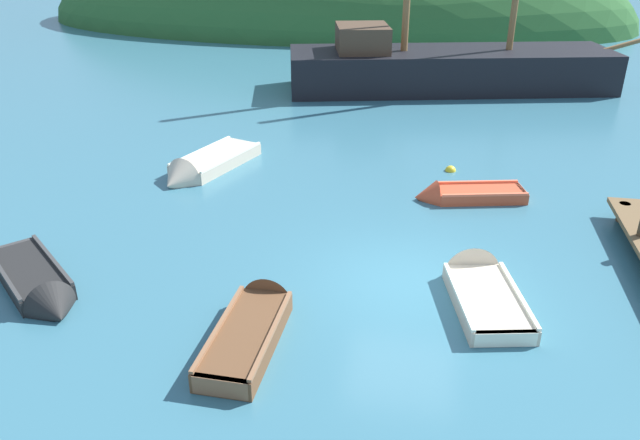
{
  "coord_description": "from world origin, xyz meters",
  "views": [
    {
      "loc": [
        0.2,
        -11.64,
        7.13
      ],
      "look_at": [
        -2.3,
        2.21,
        0.23
      ],
      "focal_mm": 35.09,
      "sensor_mm": 36.0,
      "label": 1
    }
  ],
  "objects_px": {
    "rowboat_outer_right": "(38,287)",
    "buoy_yellow": "(450,171)",
    "rowboat_far": "(462,196)",
    "rowboat_outer_left": "(254,325)",
    "rowboat_near_dock": "(203,168)",
    "rowboat_portside": "(479,289)",
    "sailing_ship": "(446,75)"
  },
  "relations": [
    {
      "from": "rowboat_outer_right",
      "to": "buoy_yellow",
      "type": "xyz_separation_m",
      "value": [
        8.58,
        8.52,
        -0.12
      ]
    },
    {
      "from": "rowboat_far",
      "to": "buoy_yellow",
      "type": "relative_size",
      "value": 9.55
    },
    {
      "from": "rowboat_outer_left",
      "to": "rowboat_far",
      "type": "xyz_separation_m",
      "value": [
        4.03,
        6.93,
        -0.04
      ]
    },
    {
      "from": "buoy_yellow",
      "to": "rowboat_near_dock",
      "type": "bearing_deg",
      "value": -168.98
    },
    {
      "from": "rowboat_outer_left",
      "to": "buoy_yellow",
      "type": "xyz_separation_m",
      "value": [
        3.73,
        9.05,
        -0.13
      ]
    },
    {
      "from": "rowboat_portside",
      "to": "rowboat_outer_right",
      "type": "bearing_deg",
      "value": 87.89
    },
    {
      "from": "rowboat_portside",
      "to": "rowboat_outer_left",
      "type": "height_order",
      "value": "rowboat_portside"
    },
    {
      "from": "rowboat_near_dock",
      "to": "buoy_yellow",
      "type": "bearing_deg",
      "value": 120.07
    },
    {
      "from": "rowboat_near_dock",
      "to": "sailing_ship",
      "type": "bearing_deg",
      "value": 166.88
    },
    {
      "from": "sailing_ship",
      "to": "rowboat_outer_left",
      "type": "height_order",
      "value": "sailing_ship"
    },
    {
      "from": "sailing_ship",
      "to": "rowboat_outer_right",
      "type": "height_order",
      "value": "sailing_ship"
    },
    {
      "from": "rowboat_outer_right",
      "to": "buoy_yellow",
      "type": "distance_m",
      "value": 12.09
    },
    {
      "from": "rowboat_near_dock",
      "to": "rowboat_outer_left",
      "type": "relative_size",
      "value": 1.17
    },
    {
      "from": "rowboat_near_dock",
      "to": "rowboat_outer_left",
      "type": "xyz_separation_m",
      "value": [
        3.75,
        -7.6,
        0.01
      ]
    },
    {
      "from": "rowboat_near_dock",
      "to": "rowboat_outer_right",
      "type": "bearing_deg",
      "value": 10.22
    },
    {
      "from": "rowboat_outer_left",
      "to": "buoy_yellow",
      "type": "height_order",
      "value": "rowboat_outer_left"
    },
    {
      "from": "rowboat_outer_right",
      "to": "rowboat_far",
      "type": "height_order",
      "value": "rowboat_outer_right"
    },
    {
      "from": "rowboat_portside",
      "to": "rowboat_far",
      "type": "distance_m",
      "value": 4.82
    },
    {
      "from": "rowboat_outer_right",
      "to": "rowboat_near_dock",
      "type": "bearing_deg",
      "value": 122.78
    },
    {
      "from": "sailing_ship",
      "to": "rowboat_portside",
      "type": "relative_size",
      "value": 5.11
    },
    {
      "from": "rowboat_portside",
      "to": "rowboat_outer_left",
      "type": "bearing_deg",
      "value": 104.41
    },
    {
      "from": "buoy_yellow",
      "to": "sailing_ship",
      "type": "bearing_deg",
      "value": 90.99
    },
    {
      "from": "rowboat_outer_left",
      "to": "rowboat_far",
      "type": "relative_size",
      "value": 1.09
    },
    {
      "from": "rowboat_outer_right",
      "to": "rowboat_portside",
      "type": "bearing_deg",
      "value": 51.46
    },
    {
      "from": "rowboat_outer_left",
      "to": "rowboat_near_dock",
      "type": "bearing_deg",
      "value": 27.75
    },
    {
      "from": "rowboat_outer_left",
      "to": "rowboat_outer_right",
      "type": "bearing_deg",
      "value": 85.21
    },
    {
      "from": "buoy_yellow",
      "to": "rowboat_portside",
      "type": "bearing_deg",
      "value": -85.57
    },
    {
      "from": "rowboat_outer_right",
      "to": "rowboat_outer_left",
      "type": "height_order",
      "value": "rowboat_outer_left"
    },
    {
      "from": "rowboat_near_dock",
      "to": "rowboat_portside",
      "type": "xyz_separation_m",
      "value": [
        8.02,
        -5.48,
        -0.02
      ]
    },
    {
      "from": "sailing_ship",
      "to": "buoy_yellow",
      "type": "bearing_deg",
      "value": -102.17
    },
    {
      "from": "rowboat_portside",
      "to": "rowboat_near_dock",
      "type": "bearing_deg",
      "value": 43.69
    },
    {
      "from": "sailing_ship",
      "to": "buoy_yellow",
      "type": "height_order",
      "value": "sailing_ship"
    }
  ]
}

